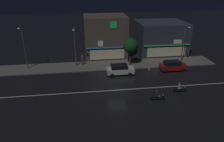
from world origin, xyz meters
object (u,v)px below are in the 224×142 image
at_px(pedestrian_on_sidewalk, 82,60).
at_px(parked_car_trailing, 120,69).
at_px(streetlamp_west, 23,44).
at_px(motorcycle_following, 180,88).
at_px(streetlamp_mid, 75,44).
at_px(parked_car_near_kerb, 173,66).
at_px(traffic_cone, 149,68).
at_px(motorcycle_lead, 157,96).
at_px(streetlamp_east, 184,41).

xyz_separation_m(pedestrian_on_sidewalk, parked_car_trailing, (5.87, -4.66, -0.09)).
distance_m(streetlamp_west, pedestrian_on_sidewalk, 9.89).
relative_size(pedestrian_on_sidewalk, motorcycle_following, 0.93).
height_order(streetlamp_mid, motorcycle_following, streetlamp_mid).
bearing_deg(parked_car_trailing, streetlamp_west, 165.01).
distance_m(streetlamp_west, parked_car_near_kerb, 24.64).
bearing_deg(streetlamp_mid, traffic_cone, -13.82).
height_order(pedestrian_on_sidewalk, motorcycle_lead, pedestrian_on_sidewalk).
bearing_deg(traffic_cone, streetlamp_west, 172.30).
xyz_separation_m(parked_car_near_kerb, motorcycle_following, (-2.00, -7.31, -0.24)).
bearing_deg(traffic_cone, pedestrian_on_sidewalk, 163.16).
relative_size(streetlamp_mid, motorcycle_lead, 3.53).
height_order(streetlamp_west, motorcycle_following, streetlamp_west).
distance_m(streetlamp_east, parked_car_near_kerb, 5.32).
bearing_deg(parked_car_near_kerb, streetlamp_west, -8.71).
bearing_deg(motorcycle_lead, pedestrian_on_sidewalk, -49.17).
distance_m(streetlamp_east, motorcycle_lead, 15.13).
bearing_deg(streetlamp_mid, motorcycle_following, -38.89).
distance_m(streetlamp_west, motorcycle_following, 24.97).
xyz_separation_m(streetlamp_east, parked_car_near_kerb, (-2.91, -3.00, -3.30)).
bearing_deg(streetlamp_east, streetlamp_west, 178.53).
distance_m(pedestrian_on_sidewalk, motorcycle_following, 17.32).
bearing_deg(parked_car_near_kerb, parked_car_trailing, 2.29).
height_order(motorcycle_lead, motorcycle_following, same).
height_order(parked_car_trailing, motorcycle_following, parked_car_trailing).
height_order(pedestrian_on_sidewalk, parked_car_trailing, pedestrian_on_sidewalk).
bearing_deg(streetlamp_east, streetlamp_mid, 177.13).
bearing_deg(parked_car_trailing, streetlamp_mid, 148.33).
bearing_deg(motorcycle_lead, traffic_cone, -95.12).
xyz_separation_m(streetlamp_east, motorcycle_lead, (-8.59, -11.94, -3.53)).
bearing_deg(motorcycle_following, pedestrian_on_sidewalk, -41.92).
bearing_deg(traffic_cone, parked_car_near_kerb, -14.10).
distance_m(motorcycle_lead, traffic_cone, 10.07).
height_order(parked_car_near_kerb, motorcycle_lead, parked_car_near_kerb).
bearing_deg(motorcycle_following, motorcycle_lead, 24.18).
distance_m(streetlamp_west, traffic_cone, 20.98).
height_order(streetlamp_mid, parked_car_trailing, streetlamp_mid).
xyz_separation_m(pedestrian_on_sidewalk, motorcycle_following, (12.85, -11.61, -0.33)).
relative_size(streetlamp_mid, parked_car_near_kerb, 1.56).
bearing_deg(motorcycle_following, streetlamp_mid, -38.70).
distance_m(streetlamp_west, motorcycle_lead, 22.65).
height_order(streetlamp_west, parked_car_near_kerb, streetlamp_west).
bearing_deg(motorcycle_lead, parked_car_near_kerb, -116.28).
bearing_deg(motorcycle_lead, streetlamp_east, -119.62).
bearing_deg(streetlamp_west, parked_car_near_kerb, -8.71).
xyz_separation_m(streetlamp_west, parked_car_trailing, (15.12, -4.05, -3.55)).
relative_size(streetlamp_mid, pedestrian_on_sidewalk, 3.78).
bearing_deg(streetlamp_mid, streetlamp_east, -2.87).
distance_m(streetlamp_mid, pedestrian_on_sidewalk, 3.37).
height_order(parked_car_trailing, traffic_cone, parked_car_trailing).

